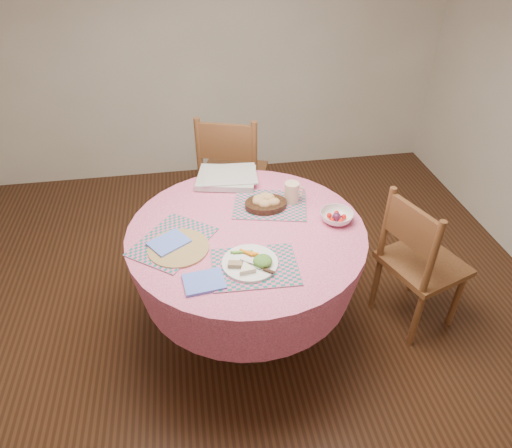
% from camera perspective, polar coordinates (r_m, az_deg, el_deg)
% --- Properties ---
extents(ground, '(4.00, 4.00, 0.00)m').
position_cam_1_polar(ground, '(2.87, -1.01, -12.73)').
color(ground, '#331C0F').
rests_on(ground, ground).
extents(room_envelope, '(4.01, 4.01, 2.71)m').
position_cam_1_polar(room_envelope, '(1.93, -1.59, 22.76)').
color(room_envelope, silver).
rests_on(room_envelope, ground).
extents(dining_table, '(1.24, 1.24, 0.75)m').
position_cam_1_polar(dining_table, '(2.48, -1.15, -4.29)').
color(dining_table, pink).
rests_on(dining_table, ground).
extents(chair_right, '(0.51, 0.53, 0.90)m').
position_cam_1_polar(chair_right, '(2.75, 19.60, -4.35)').
color(chair_right, brown).
rests_on(chair_right, ground).
extents(chair_back, '(0.57, 0.56, 0.99)m').
position_cam_1_polar(chair_back, '(3.31, -3.07, 6.34)').
color(chair_back, brown).
rests_on(chair_back, ground).
extents(placemat_front, '(0.41, 0.31, 0.01)m').
position_cam_1_polar(placemat_front, '(2.13, -0.15, -5.36)').
color(placemat_front, '#126864').
rests_on(placemat_front, dining_table).
extents(placemat_left, '(0.48, 0.50, 0.01)m').
position_cam_1_polar(placemat_left, '(2.31, -10.37, -2.18)').
color(placemat_left, '#126864').
rests_on(placemat_left, dining_table).
extents(placemat_back, '(0.46, 0.38, 0.01)m').
position_cam_1_polar(placemat_back, '(2.54, 1.77, 2.42)').
color(placemat_back, '#126864').
rests_on(placemat_back, dining_table).
extents(wicker_trivet, '(0.30, 0.30, 0.01)m').
position_cam_1_polar(wicker_trivet, '(2.26, -9.66, -2.97)').
color(wicker_trivet, '#9E8444').
rests_on(wicker_trivet, dining_table).
extents(napkin_near, '(0.20, 0.16, 0.01)m').
position_cam_1_polar(napkin_near, '(2.06, -6.51, -7.20)').
color(napkin_near, '#5975E6').
rests_on(napkin_near, dining_table).
extents(napkin_far, '(0.23, 0.22, 0.01)m').
position_cam_1_polar(napkin_far, '(2.29, -10.83, -2.31)').
color(napkin_far, '#5975E6').
rests_on(napkin_far, placemat_left).
extents(dinner_plate, '(0.26, 0.26, 0.05)m').
position_cam_1_polar(dinner_plate, '(2.12, -0.54, -4.79)').
color(dinner_plate, white).
rests_on(dinner_plate, placemat_front).
extents(bread_bowl, '(0.23, 0.23, 0.08)m').
position_cam_1_polar(bread_bowl, '(2.50, 1.19, 2.77)').
color(bread_bowl, black).
rests_on(bread_bowl, placemat_back).
extents(latte_mug, '(0.12, 0.08, 0.12)m').
position_cam_1_polar(latte_mug, '(2.54, 4.54, 3.97)').
color(latte_mug, beige).
rests_on(latte_mug, placemat_back).
extents(fruit_bowl, '(0.23, 0.23, 0.05)m').
position_cam_1_polar(fruit_bowl, '(2.44, 10.04, 0.89)').
color(fruit_bowl, white).
rests_on(fruit_bowl, dining_table).
extents(newspaper_stack, '(0.39, 0.34, 0.04)m').
position_cam_1_polar(newspaper_stack, '(2.75, -3.65, 5.86)').
color(newspaper_stack, silver).
rests_on(newspaper_stack, dining_table).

